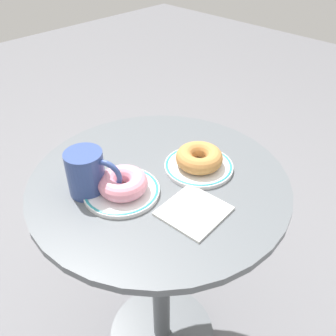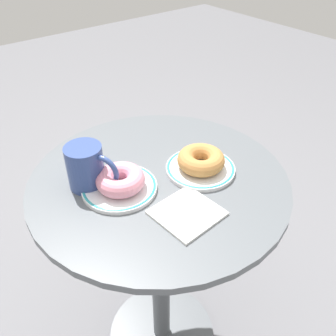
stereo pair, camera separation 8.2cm
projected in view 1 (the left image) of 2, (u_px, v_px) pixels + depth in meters
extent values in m
cube|color=slate|center=(162.00, 336.00, 1.31)|extent=(7.00, 7.00, 0.02)
cylinder|color=#565B60|center=(159.00, 181.00, 0.88)|extent=(0.62, 0.62, 0.02)
cylinder|color=#565B60|center=(161.00, 271.00, 1.09)|extent=(0.06, 0.06, 0.67)
cylinder|color=#565B60|center=(162.00, 333.00, 1.29)|extent=(0.36, 0.36, 0.03)
cylinder|color=white|center=(122.00, 191.00, 0.83)|extent=(0.17, 0.17, 0.01)
torus|color=teal|center=(121.00, 190.00, 0.83)|extent=(0.17, 0.17, 0.01)
cylinder|color=white|center=(199.00, 167.00, 0.91)|extent=(0.17, 0.17, 0.01)
torus|color=teal|center=(199.00, 165.00, 0.90)|extent=(0.17, 0.17, 0.01)
torus|color=pink|center=(123.00, 183.00, 0.81)|extent=(0.13, 0.13, 0.04)
torus|color=#BC7F42|center=(199.00, 158.00, 0.89)|extent=(0.14, 0.14, 0.04)
cube|color=white|center=(194.00, 211.00, 0.78)|extent=(0.14, 0.13, 0.01)
cylinder|color=#334784|center=(86.00, 173.00, 0.81)|extent=(0.08, 0.08, 0.10)
torus|color=#334784|center=(105.00, 175.00, 0.79)|extent=(0.05, 0.08, 0.08)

